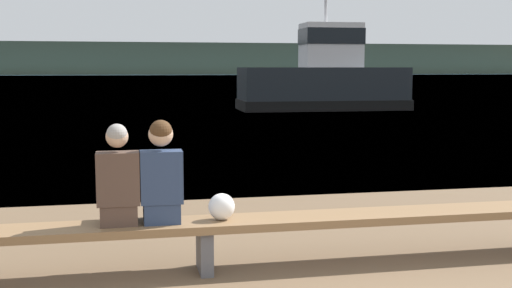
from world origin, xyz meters
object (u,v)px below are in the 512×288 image
(bench_main, at_px, (204,229))
(shopping_bag, at_px, (222,207))
(person_right, at_px, (161,177))
(person_left, at_px, (118,182))
(tugboat_red, at_px, (324,82))

(bench_main, distance_m, shopping_bag, 0.27)
(person_right, bearing_deg, person_left, 179.59)
(bench_main, bearing_deg, tugboat_red, 69.73)
(bench_main, xyz_separation_m, person_right, (-0.39, 0.01, 0.51))
(person_right, bearing_deg, tugboat_red, 68.84)
(person_left, distance_m, shopping_bag, 0.99)
(shopping_bag, bearing_deg, person_left, 179.30)
(person_right, relative_size, tugboat_red, 0.12)
(person_right, height_order, shopping_bag, person_right)
(person_right, distance_m, tugboat_red, 24.06)
(person_left, distance_m, tugboat_red, 24.20)
(person_left, bearing_deg, person_right, -0.41)
(person_right, height_order, tugboat_red, tugboat_red)
(shopping_bag, bearing_deg, bench_main, -179.85)
(bench_main, bearing_deg, person_left, 179.12)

